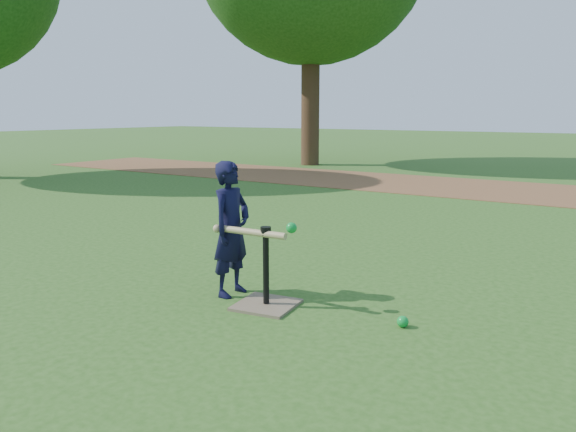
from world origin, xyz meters
The scene contains 6 objects.
ground centered at (0.00, 0.00, 0.00)m, with size 80.00×80.00×0.00m, color #285116.
dirt_strip centered at (0.00, 7.50, 0.01)m, with size 24.00×3.00×0.01m, color brown.
child centered at (-0.66, -0.04, 0.54)m, with size 0.39×0.26×1.08m, color black.
wiffle_ball_ground centered at (0.76, 0.05, 0.04)m, with size 0.08×0.08×0.08m, color #0D9431.
batting_tee centered at (-0.26, -0.12, 0.11)m, with size 0.49×0.49×0.61m.
swing_action centered at (-0.35, -0.13, 0.58)m, with size 0.68×0.19×0.13m.
Camera 1 is at (2.11, -3.42, 1.45)m, focal length 35.00 mm.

